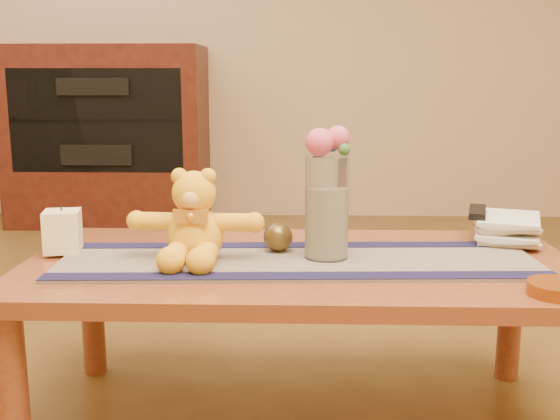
{
  "coord_description": "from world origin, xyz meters",
  "views": [
    {
      "loc": [
        0.0,
        -1.66,
        0.91
      ],
      "look_at": [
        -0.05,
        0.0,
        0.58
      ],
      "focal_mm": 42.94,
      "sensor_mm": 36.0,
      "label": 1
    }
  ],
  "objects_px": {
    "teddy_bear": "(195,217)",
    "pillar_candle": "(63,231)",
    "amber_dish": "(558,289)",
    "glass_vase": "(327,207)",
    "bronze_ball": "(278,237)",
    "tv_remote": "(477,212)",
    "book_bottom": "(476,237)"
  },
  "relations": [
    {
      "from": "teddy_bear",
      "to": "pillar_candle",
      "type": "xyz_separation_m",
      "value": [
        -0.36,
        0.06,
        -0.05
      ]
    },
    {
      "from": "pillar_candle",
      "to": "amber_dish",
      "type": "xyz_separation_m",
      "value": [
        1.18,
        -0.3,
        -0.05
      ]
    },
    {
      "from": "glass_vase",
      "to": "bronze_ball",
      "type": "relative_size",
      "value": 3.36
    },
    {
      "from": "amber_dish",
      "to": "teddy_bear",
      "type": "bearing_deg",
      "value": 163.61
    },
    {
      "from": "pillar_candle",
      "to": "bronze_ball",
      "type": "bearing_deg",
      "value": 1.85
    },
    {
      "from": "glass_vase",
      "to": "amber_dish",
      "type": "xyz_separation_m",
      "value": [
        0.49,
        -0.26,
        -0.12
      ]
    },
    {
      "from": "glass_vase",
      "to": "tv_remote",
      "type": "distance_m",
      "value": 0.49
    },
    {
      "from": "bronze_ball",
      "to": "tv_remote",
      "type": "distance_m",
      "value": 0.58
    },
    {
      "from": "teddy_bear",
      "to": "glass_vase",
      "type": "distance_m",
      "value": 0.33
    },
    {
      "from": "book_bottom",
      "to": "amber_dish",
      "type": "xyz_separation_m",
      "value": [
        0.05,
        -0.49,
        0.0
      ]
    },
    {
      "from": "glass_vase",
      "to": "tv_remote",
      "type": "bearing_deg",
      "value": 26.73
    },
    {
      "from": "pillar_candle",
      "to": "amber_dish",
      "type": "distance_m",
      "value": 1.22
    },
    {
      "from": "pillar_candle",
      "to": "bronze_ball",
      "type": "xyz_separation_m",
      "value": [
        0.57,
        0.02,
        -0.02
      ]
    },
    {
      "from": "tv_remote",
      "to": "amber_dish",
      "type": "distance_m",
      "value": 0.49
    },
    {
      "from": "teddy_bear",
      "to": "amber_dish",
      "type": "height_order",
      "value": "teddy_bear"
    },
    {
      "from": "book_bottom",
      "to": "tv_remote",
      "type": "bearing_deg",
      "value": -93.0
    },
    {
      "from": "bronze_ball",
      "to": "pillar_candle",
      "type": "bearing_deg",
      "value": -178.15
    },
    {
      "from": "teddy_bear",
      "to": "pillar_candle",
      "type": "bearing_deg",
      "value": 172.53
    },
    {
      "from": "pillar_candle",
      "to": "book_bottom",
      "type": "distance_m",
      "value": 1.15
    },
    {
      "from": "bronze_ball",
      "to": "book_bottom",
      "type": "distance_m",
      "value": 0.59
    },
    {
      "from": "teddy_bear",
      "to": "pillar_candle",
      "type": "relative_size",
      "value": 2.95
    },
    {
      "from": "teddy_bear",
      "to": "tv_remote",
      "type": "bearing_deg",
      "value": 19.85
    },
    {
      "from": "teddy_bear",
      "to": "tv_remote",
      "type": "distance_m",
      "value": 0.8
    },
    {
      "from": "bronze_ball",
      "to": "teddy_bear",
      "type": "bearing_deg",
      "value": -158.71
    },
    {
      "from": "glass_vase",
      "to": "pillar_candle",
      "type": "bearing_deg",
      "value": 176.87
    },
    {
      "from": "glass_vase",
      "to": "amber_dish",
      "type": "height_order",
      "value": "glass_vase"
    },
    {
      "from": "pillar_candle",
      "to": "amber_dish",
      "type": "height_order",
      "value": "pillar_candle"
    },
    {
      "from": "pillar_candle",
      "to": "glass_vase",
      "type": "bearing_deg",
      "value": -3.13
    },
    {
      "from": "pillar_candle",
      "to": "book_bottom",
      "type": "height_order",
      "value": "pillar_candle"
    },
    {
      "from": "tv_remote",
      "to": "amber_dish",
      "type": "xyz_separation_m",
      "value": [
        0.05,
        -0.48,
        -0.07
      ]
    },
    {
      "from": "teddy_bear",
      "to": "bronze_ball",
      "type": "xyz_separation_m",
      "value": [
        0.21,
        0.08,
        -0.07
      ]
    },
    {
      "from": "teddy_bear",
      "to": "tv_remote",
      "type": "relative_size",
      "value": 2.01
    }
  ]
}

